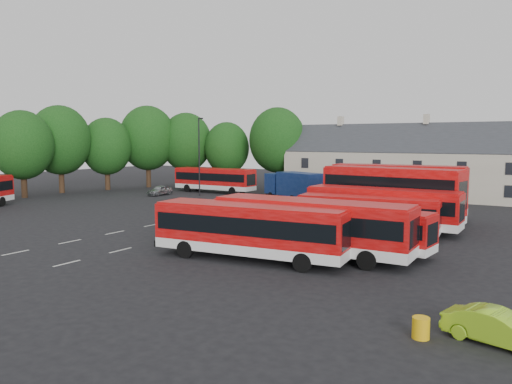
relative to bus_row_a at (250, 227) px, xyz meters
The scene contains 17 objects.
ground 15.62m from the bus_row_a, 149.94° to the left, with size 140.00×140.00×0.00m, color black.
lane_markings 14.77m from the bus_row_a, 138.18° to the left, with size 5.15×33.80×0.01m.
treeline 43.86m from the bus_row_a, 141.54° to the left, with size 29.92×32.59×12.01m.
terrace_houses 37.81m from the bus_row_a, 89.10° to the left, with size 35.70×7.13×10.06m.
bus_row_a is the anchor object (origin of this frame).
bus_row_b 3.70m from the bus_row_a, 44.59° to the left, with size 12.23×3.22×3.43m.
bus_row_c 6.97m from the bus_row_a, 52.64° to the left, with size 10.01×3.15×2.78m.
bus_row_d 11.37m from the bus_row_a, 74.05° to the left, with size 10.39×3.60×2.88m.
bus_row_e 13.89m from the bus_row_a, 75.84° to the left, with size 11.62×2.81×3.28m.
bus_dd_south 17.06m from the bus_row_a, 79.74° to the left, with size 11.74×3.92×4.72m.
bus_dd_north 20.42m from the bus_row_a, 82.97° to the left, with size 11.76×3.37×4.76m.
bus_north 37.76m from the bus_row_a, 130.30° to the left, with size 11.51×2.88×3.24m.
box_truck 27.56m from the bus_row_a, 112.72° to the left, with size 8.09×5.13×3.39m.
silver_car 36.29m from the bus_row_a, 141.56° to the left, with size 1.49×3.71×1.26m, color #A7AAAE.
lime_car 14.91m from the bus_row_a, 21.84° to the right, with size 1.27×3.63×1.20m, color #97D320.
grit_bin 13.18m from the bus_row_a, 29.30° to the right, with size 0.61×0.61×0.76m, color #E8AD0D.
lamppost 34.67m from the bus_row_a, 133.71° to the left, with size 0.67×0.29×9.73m.
Camera 1 is at (29.04, -31.69, 7.02)m, focal length 35.00 mm.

